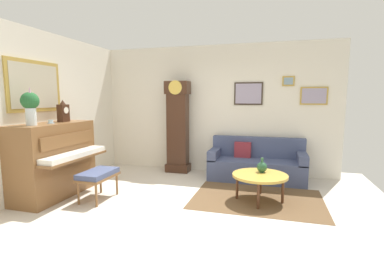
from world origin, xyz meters
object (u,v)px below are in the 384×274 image
piano_bench (98,175)px  piano (55,160)px  teacup (51,122)px  grandfather_clock (178,129)px  coffee_table (260,176)px  flower_vase (30,104)px  mantel_clock (63,112)px  green_jug (262,167)px  couch (256,164)px

piano_bench → piano: bearing=-177.1°
piano_bench → teacup: teacup is taller
grandfather_clock → coffee_table: grandfather_clock is taller
piano → flower_vase: size_ratio=2.48×
mantel_clock → flower_vase: flower_vase is taller
grandfather_clock → teacup: (-1.44, -2.18, 0.30)m
piano_bench → mantel_clock: mantel_clock is taller
piano_bench → green_jug: (2.57, 0.80, 0.12)m
coffee_table → mantel_clock: size_ratio=2.32×
mantel_clock → teacup: (0.03, -0.34, -0.15)m
piano → flower_vase: 1.02m
couch → flower_vase: bearing=-143.1°
grandfather_clock → flower_vase: (-1.47, -2.54, 0.60)m
flower_vase → green_jug: flower_vase is taller
grandfather_clock → green_jug: (1.89, -1.28, -0.44)m
grandfather_clock → teacup: bearing=-123.4°
piano → coffee_table: bearing=11.8°
grandfather_clock → mantel_clock: (-1.47, -1.84, 0.45)m
coffee_table → teacup: (-3.31, -0.76, 0.86)m
piano_bench → flower_vase: flower_vase is taller
piano → grandfather_clock: grandfather_clock is taller
coffee_table → green_jug: 0.19m
piano_bench → flower_vase: bearing=-149.8°
piano_bench → grandfather_clock: 2.25m
green_jug → grandfather_clock: bearing=146.0°
mantel_clock → green_jug: bearing=9.6°
piano → piano_bench: bearing=2.9°
couch → teacup: teacup is taller
piano → grandfather_clock: (1.47, 2.12, 0.34)m
piano → green_jug: size_ratio=6.00×
couch → teacup: (-3.18, -2.06, 0.96)m
couch → coffee_table: 1.30m
green_jug → mantel_clock: bearing=-170.4°
couch → teacup: 3.91m
piano → couch: (3.21, 1.99, -0.32)m
piano_bench → teacup: (-0.77, -0.11, 0.86)m
piano_bench → grandfather_clock: bearing=72.0°
piano → coffee_table: piano is taller
piano → piano_bench: size_ratio=2.06×
coffee_table → flower_vase: bearing=-161.5°
couch → coffee_table: size_ratio=2.16×
piano → coffee_table: size_ratio=1.64×
teacup → green_jug: bearing=15.2°
teacup → piano: bearing=115.7°
piano_bench → mantel_clock: (-0.80, 0.23, 1.01)m
grandfather_clock → flower_vase: size_ratio=3.50×
piano → coffee_table: 3.42m
teacup → couch: bearing=32.9°
couch → mantel_clock: (-3.21, -1.72, 1.10)m
grandfather_clock → flower_vase: 2.99m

